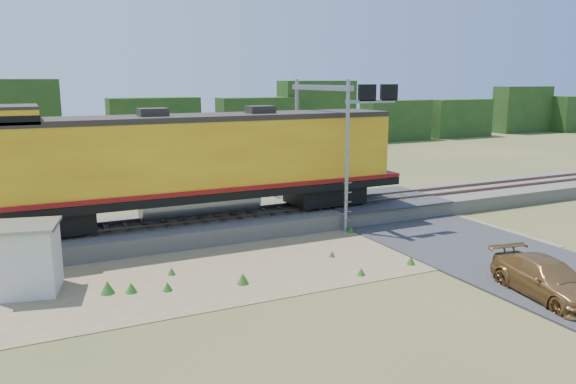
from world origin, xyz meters
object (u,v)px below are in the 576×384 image
locomotive (193,161)px  car (547,279)px  shed (28,258)px  signal_gantry (333,117)px

locomotive → car: (8.93, -13.39, -3.04)m
shed → signal_gantry: 16.27m
signal_gantry → car: bearing=-83.3°
locomotive → shed: bearing=-147.1°
locomotive → signal_gantry: signal_gantry is taller
shed → car: shed is taller
locomotive → shed: size_ratio=8.42×
signal_gantry → car: (1.49, -12.71, -5.01)m
shed → car: bearing=-14.5°
car → signal_gantry: bearing=105.8°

